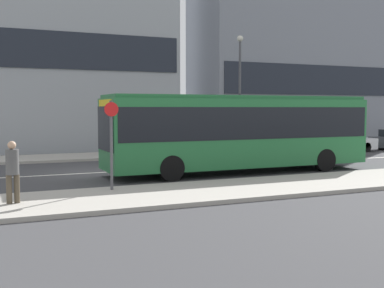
# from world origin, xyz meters

# --- Properties ---
(ground_plane) EXTENTS (120.00, 120.00, 0.00)m
(ground_plane) POSITION_xyz_m (0.00, 0.00, 0.00)
(ground_plane) COLOR #3A3A3D
(sidewalk_near) EXTENTS (44.00, 3.50, 0.13)m
(sidewalk_near) POSITION_xyz_m (0.00, -6.25, 0.07)
(sidewalk_near) COLOR #A39E93
(sidewalk_near) RESTS_ON ground_plane
(sidewalk_far) EXTENTS (44.00, 3.50, 0.13)m
(sidewalk_far) POSITION_xyz_m (0.00, 6.25, 0.07)
(sidewalk_far) COLOR #A39E93
(sidewalk_far) RESTS_ON ground_plane
(lane_centerline) EXTENTS (41.80, 0.16, 0.01)m
(lane_centerline) POSITION_xyz_m (0.00, 0.00, 0.00)
(lane_centerline) COLOR silver
(lane_centerline) RESTS_ON ground_plane
(apartment_block_right_tower) EXTENTS (18.35, 5.91, 17.40)m
(apartment_block_right_tower) POSITION_xyz_m (19.54, 12.42, 8.69)
(apartment_block_right_tower) COLOR gray
(apartment_block_right_tower) RESTS_ON ground_plane
(city_bus) EXTENTS (11.29, 2.60, 3.18)m
(city_bus) POSITION_xyz_m (5.36, -2.27, 1.84)
(city_bus) COLOR #236B38
(city_bus) RESTS_ON ground_plane
(parked_car_0) EXTENTS (4.45, 1.73, 1.41)m
(parked_car_0) POSITION_xyz_m (15.63, 3.55, 0.66)
(parked_car_0) COLOR silver
(parked_car_0) RESTS_ON ground_plane
(pedestrian_near_stop) EXTENTS (0.35, 0.34, 1.67)m
(pedestrian_near_stop) POSITION_xyz_m (-3.72, -6.18, 1.08)
(pedestrian_near_stop) COLOR #4C4233
(pedestrian_near_stop) RESTS_ON sidewalk_near
(bus_stop_sign) EXTENTS (0.44, 0.12, 2.78)m
(bus_stop_sign) POSITION_xyz_m (-0.76, -5.12, 1.75)
(bus_stop_sign) COLOR #4C4C51
(bus_stop_sign) RESTS_ON sidewalk_near
(street_lamp) EXTENTS (0.36, 0.36, 6.78)m
(street_lamp) POSITION_xyz_m (9.52, 5.15, 4.28)
(street_lamp) COLOR #4C4C51
(street_lamp) RESTS_ON sidewalk_far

